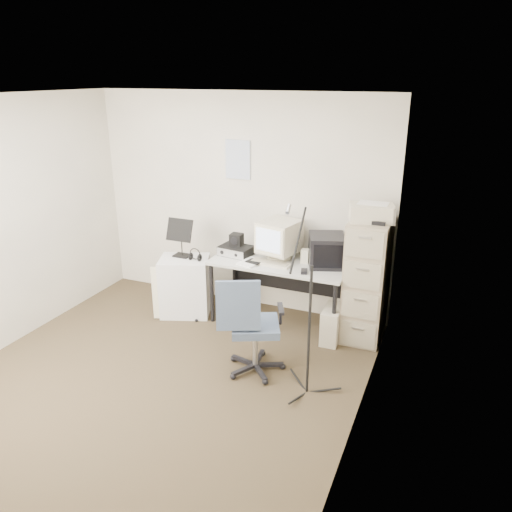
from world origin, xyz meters
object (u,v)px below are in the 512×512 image
at_px(side_cart, 185,286).
at_px(desk, 280,292).
at_px(office_chair, 255,324).
at_px(filing_cabinet, 367,280).

bearing_deg(side_cart, desk, -8.80).
bearing_deg(desk, office_chair, -82.56).
bearing_deg(office_chair, desk, 72.97).
xyz_separation_m(office_chair, side_cart, (-1.22, 0.81, -0.14)).
height_order(office_chair, side_cart, office_chair).
bearing_deg(office_chair, filing_cabinet, 28.10).
bearing_deg(desk, filing_cabinet, 1.81).
xyz_separation_m(desk, side_cart, (-1.09, -0.22, -0.02)).
distance_m(filing_cabinet, side_cart, 2.08).
xyz_separation_m(filing_cabinet, office_chair, (-0.81, -1.06, -0.16)).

